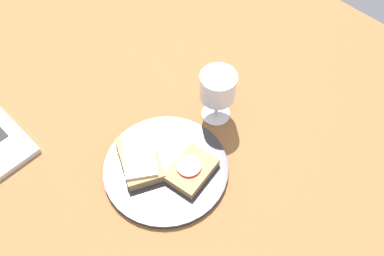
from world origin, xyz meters
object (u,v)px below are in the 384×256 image
Objects in this scene: plate at (166,169)px; sandwich_with_cheese at (140,159)px; wine_glass at (218,88)px; sandwich_with_tomato at (191,170)px.

sandwich_with_cheese reaches higher than plate.
plate is at bearing -172.36° from wine_glass.
sandwich_with_cheese is (-2.82, 4.60, 1.96)cm from plate.
sandwich_with_tomato is (2.80, -4.55, 1.68)cm from plate.
wine_glass is at bearing -6.21° from sandwich_with_cheese.
wine_glass is (14.88, 6.92, 7.00)cm from sandwich_with_tomato.
wine_glass reaches higher than sandwich_with_tomato.
plate is 2.38× the size of sandwich_with_tomato.
wine_glass reaches higher than plate.
sandwich_with_tomato is at bearing -155.04° from wine_glass.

